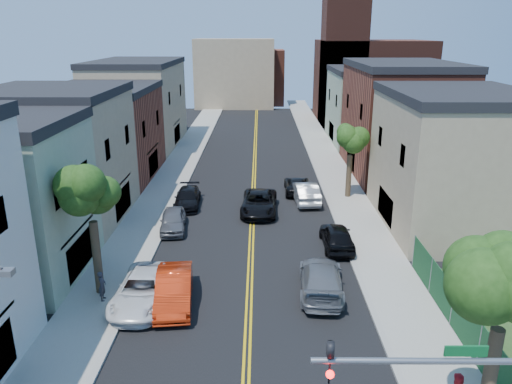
{
  "coord_description": "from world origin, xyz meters",
  "views": [
    {
      "loc": [
        0.52,
        -9.19,
        13.29
      ],
      "look_at": [
        0.27,
        25.36,
        2.0
      ],
      "focal_mm": 34.64,
      "sensor_mm": 36.0,
      "label": 1
    }
  ],
  "objects_px": {
    "pedestrian_left": "(102,286)",
    "black_suv_lane": "(259,203)",
    "white_pickup": "(143,290)",
    "red_sedan": "(174,289)",
    "grey_car_left": "(173,220)",
    "black_car_left": "(187,198)",
    "dark_car_right_far": "(297,185)",
    "grey_car_right": "(321,279)",
    "black_car_right": "(337,236)",
    "silver_car_right": "(305,192)"
  },
  "relations": [
    {
      "from": "grey_car_right",
      "to": "silver_car_right",
      "type": "xyz_separation_m",
      "value": [
        0.45,
        14.7,
        0.03
      ]
    },
    {
      "from": "black_car_right",
      "to": "silver_car_right",
      "type": "height_order",
      "value": "silver_car_right"
    },
    {
      "from": "black_car_right",
      "to": "dark_car_right_far",
      "type": "bearing_deg",
      "value": -82.33
    },
    {
      "from": "black_car_left",
      "to": "black_car_right",
      "type": "relative_size",
      "value": 1.03
    },
    {
      "from": "dark_car_right_far",
      "to": "black_suv_lane",
      "type": "relative_size",
      "value": 0.82
    },
    {
      "from": "grey_car_right",
      "to": "black_suv_lane",
      "type": "bearing_deg",
      "value": -70.4
    },
    {
      "from": "black_car_left",
      "to": "black_car_right",
      "type": "height_order",
      "value": "black_car_right"
    },
    {
      "from": "white_pickup",
      "to": "black_car_left",
      "type": "relative_size",
      "value": 1.18
    },
    {
      "from": "black_car_right",
      "to": "dark_car_right_far",
      "type": "relative_size",
      "value": 0.98
    },
    {
      "from": "grey_car_left",
      "to": "silver_car_right",
      "type": "distance_m",
      "value": 11.5
    },
    {
      "from": "red_sedan",
      "to": "white_pickup",
      "type": "bearing_deg",
      "value": 173.35
    },
    {
      "from": "white_pickup",
      "to": "silver_car_right",
      "type": "xyz_separation_m",
      "value": [
        9.63,
        15.9,
        0.06
      ]
    },
    {
      "from": "grey_car_left",
      "to": "black_car_right",
      "type": "height_order",
      "value": "black_car_right"
    },
    {
      "from": "white_pickup",
      "to": "dark_car_right_far",
      "type": "xyz_separation_m",
      "value": [
        9.18,
        18.4,
        -0.13
      ]
    },
    {
      "from": "white_pickup",
      "to": "black_car_left",
      "type": "distance_m",
      "value": 14.77
    },
    {
      "from": "grey_car_left",
      "to": "pedestrian_left",
      "type": "bearing_deg",
      "value": -108.09
    },
    {
      "from": "red_sedan",
      "to": "black_suv_lane",
      "type": "relative_size",
      "value": 0.89
    },
    {
      "from": "white_pickup",
      "to": "black_car_right",
      "type": "distance_m",
      "value": 12.89
    },
    {
      "from": "red_sedan",
      "to": "grey_car_left",
      "type": "distance_m",
      "value": 9.95
    },
    {
      "from": "dark_car_right_far",
      "to": "pedestrian_left",
      "type": "xyz_separation_m",
      "value": [
        -11.29,
        -18.31,
        0.29
      ]
    },
    {
      "from": "silver_car_right",
      "to": "black_suv_lane",
      "type": "xyz_separation_m",
      "value": [
        -3.75,
        -2.5,
        -0.04
      ]
    },
    {
      "from": "dark_car_right_far",
      "to": "red_sedan",
      "type": "bearing_deg",
      "value": 68.13
    },
    {
      "from": "red_sedan",
      "to": "dark_car_right_far",
      "type": "bearing_deg",
      "value": 61.21
    },
    {
      "from": "grey_car_right",
      "to": "black_suv_lane",
      "type": "xyz_separation_m",
      "value": [
        -3.3,
        12.21,
        -0.02
      ]
    },
    {
      "from": "red_sedan",
      "to": "dark_car_right_far",
      "type": "distance_m",
      "value": 19.92
    },
    {
      "from": "black_suv_lane",
      "to": "grey_car_left",
      "type": "bearing_deg",
      "value": -146.2
    },
    {
      "from": "white_pickup",
      "to": "black_suv_lane",
      "type": "bearing_deg",
      "value": 68.03
    },
    {
      "from": "white_pickup",
      "to": "black_car_left",
      "type": "height_order",
      "value": "white_pickup"
    },
    {
      "from": "black_car_left",
      "to": "pedestrian_left",
      "type": "xyz_separation_m",
      "value": [
        -2.29,
        -14.68,
        0.26
      ]
    },
    {
      "from": "grey_car_left",
      "to": "black_car_left",
      "type": "height_order",
      "value": "grey_car_left"
    },
    {
      "from": "grey_car_left",
      "to": "black_car_left",
      "type": "relative_size",
      "value": 0.9
    },
    {
      "from": "pedestrian_left",
      "to": "black_suv_lane",
      "type": "bearing_deg",
      "value": -36.32
    },
    {
      "from": "white_pickup",
      "to": "pedestrian_left",
      "type": "xyz_separation_m",
      "value": [
        -2.11,
        0.09,
        0.17
      ]
    },
    {
      "from": "black_car_left",
      "to": "dark_car_right_far",
      "type": "relative_size",
      "value": 1.01
    },
    {
      "from": "red_sedan",
      "to": "grey_car_left",
      "type": "height_order",
      "value": "red_sedan"
    },
    {
      "from": "grey_car_left",
      "to": "dark_car_right_far",
      "type": "bearing_deg",
      "value": 36.28
    },
    {
      "from": "dark_car_right_far",
      "to": "pedestrian_left",
      "type": "distance_m",
      "value": 21.51
    },
    {
      "from": "silver_car_right",
      "to": "white_pickup",
      "type": "bearing_deg",
      "value": 53.92
    },
    {
      "from": "black_car_right",
      "to": "black_suv_lane",
      "type": "height_order",
      "value": "black_suv_lane"
    },
    {
      "from": "grey_car_right",
      "to": "red_sedan",
      "type": "bearing_deg",
      "value": 13.5
    },
    {
      "from": "grey_car_right",
      "to": "pedestrian_left",
      "type": "height_order",
      "value": "pedestrian_left"
    },
    {
      "from": "red_sedan",
      "to": "silver_car_right",
      "type": "height_order",
      "value": "silver_car_right"
    },
    {
      "from": "pedestrian_left",
      "to": "silver_car_right",
      "type": "bearing_deg",
      "value": -41.94
    },
    {
      "from": "black_car_left",
      "to": "pedestrian_left",
      "type": "height_order",
      "value": "pedestrian_left"
    },
    {
      "from": "silver_car_right",
      "to": "dark_car_right_far",
      "type": "height_order",
      "value": "silver_car_right"
    },
    {
      "from": "black_car_right",
      "to": "black_suv_lane",
      "type": "bearing_deg",
      "value": -53.14
    },
    {
      "from": "dark_car_right_far",
      "to": "black_suv_lane",
      "type": "height_order",
      "value": "black_suv_lane"
    },
    {
      "from": "white_pickup",
      "to": "grey_car_right",
      "type": "bearing_deg",
      "value": 9.16
    },
    {
      "from": "silver_car_right",
      "to": "black_suv_lane",
      "type": "height_order",
      "value": "silver_car_right"
    },
    {
      "from": "black_suv_lane",
      "to": "white_pickup",
      "type": "bearing_deg",
      "value": -110.94
    }
  ]
}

